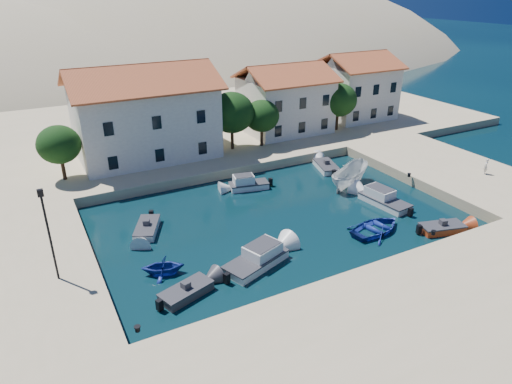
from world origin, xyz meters
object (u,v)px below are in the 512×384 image
(cabin_cruiser_south, at_px, (256,260))
(cabin_cruiser_east, at_px, (385,200))
(lamppost, at_px, (48,227))
(pedestrian, at_px, (486,166))
(boat_east, at_px, (348,186))
(rowboat_south, at_px, (376,231))
(building_right, at_px, (356,85))
(building_left, at_px, (144,111))
(building_mid, at_px, (285,97))

(cabin_cruiser_south, relative_size, cabin_cruiser_east, 1.08)
(cabin_cruiser_east, bearing_deg, lamppost, 82.68)
(pedestrian, bearing_deg, cabin_cruiser_south, -30.76)
(cabin_cruiser_south, height_order, boat_east, cabin_cruiser_south)
(rowboat_south, distance_m, boat_east, 9.11)
(lamppost, xyz_separation_m, rowboat_south, (23.32, -3.51, -4.75))
(cabin_cruiser_south, bearing_deg, building_right, 21.15)
(rowboat_south, bearing_deg, building_right, -44.01)
(lamppost, bearing_deg, boat_east, 9.99)
(boat_east, bearing_deg, pedestrian, -139.96)
(cabin_cruiser_south, distance_m, boat_east, 16.68)
(rowboat_south, bearing_deg, lamppost, 72.90)
(building_right, xyz_separation_m, rowboat_south, (-18.18, -25.51, -5.47))
(building_left, xyz_separation_m, cabin_cruiser_south, (1.02, -23.30, -5.46))
(building_left, height_order, cabin_cruiser_east, building_left)
(building_left, xyz_separation_m, boat_east, (15.60, -15.23, -5.94))
(building_right, bearing_deg, rowboat_south, -125.48)
(rowboat_south, bearing_deg, building_left, 18.15)
(building_left, bearing_deg, cabin_cruiser_south, -87.49)
(building_mid, relative_size, building_right, 1.11)
(building_right, height_order, boat_east, building_right)
(building_mid, xyz_separation_m, lamppost, (-29.50, -21.00, -0.47))
(building_left, xyz_separation_m, building_right, (30.00, 2.00, -0.46))
(building_left, relative_size, cabin_cruiser_east, 2.96)
(building_left, distance_m, building_mid, 18.04)
(cabin_cruiser_east, height_order, boat_east, cabin_cruiser_east)
(cabin_cruiser_south, bearing_deg, cabin_cruiser_east, -7.81)
(building_right, bearing_deg, boat_east, -129.89)
(lamppost, distance_m, pedestrian, 39.41)
(boat_east, bearing_deg, building_left, 20.92)
(building_mid, relative_size, lamppost, 1.69)
(building_right, relative_size, cabin_cruiser_east, 1.91)
(building_mid, height_order, cabin_cruiser_east, building_mid)
(lamppost, relative_size, pedestrian, 3.95)
(building_mid, distance_m, boat_east, 17.21)
(building_left, distance_m, boat_east, 22.60)
(lamppost, height_order, boat_east, lamppost)
(building_right, distance_m, pedestrian, 23.35)
(cabin_cruiser_east, height_order, pedestrian, pedestrian)
(building_right, xyz_separation_m, pedestrian, (-2.21, -22.95, -3.68))
(building_left, xyz_separation_m, cabin_cruiser_east, (15.76, -20.12, -5.46))
(building_mid, bearing_deg, boat_east, -98.40)
(building_left, bearing_deg, lamppost, -119.90)
(building_right, distance_m, cabin_cruiser_south, 38.79)
(building_mid, bearing_deg, building_left, -176.82)
(building_left, relative_size, cabin_cruiser_south, 2.75)
(boat_east, relative_size, pedestrian, 3.68)
(building_left, distance_m, building_right, 30.07)
(cabin_cruiser_south, distance_m, rowboat_south, 10.81)
(cabin_cruiser_south, bearing_deg, boat_east, 9.00)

